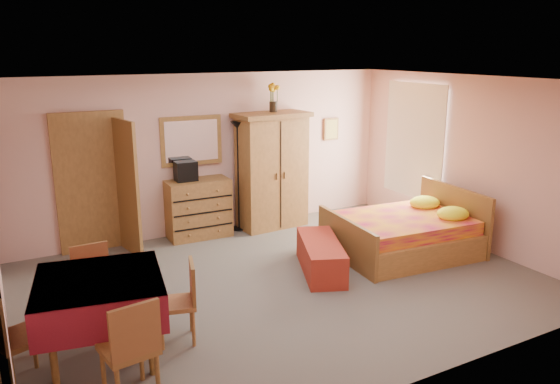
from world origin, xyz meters
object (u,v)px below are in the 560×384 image
stereo (186,171)px  sunflower_vase (273,98)px  chest_of_drawers (198,209)px  chair_north (95,288)px  bench (321,256)px  bed (402,223)px  chair_south (128,348)px  chair_west (21,336)px  floor_lamp (238,177)px  chair_east (176,303)px  wardrobe (272,171)px  wall_mirror (191,141)px  dining_table (102,319)px

stereo → sunflower_vase: sunflower_vase is taller
chest_of_drawers → stereo: 0.65m
sunflower_vase → chair_north: sunflower_vase is taller
bench → bed: bearing=0.6°
chair_south → chair_west: 1.04m
bench → sunflower_vase: bearing=79.0°
floor_lamp → chair_east: floor_lamp is taller
chest_of_drawers → chair_south: chair_south is taller
stereo → wardrobe: 1.48m
floor_lamp → bench: bearing=-84.0°
wardrobe → sunflower_vase: sunflower_vase is taller
chest_of_drawers → chair_north: 3.04m
wall_mirror → chair_west: bearing=-127.6°
chair_west → chair_east: 1.47m
wall_mirror → chair_south: (-2.03, -3.93, -1.07)m
floor_lamp → bench: floor_lamp is taller
chest_of_drawers → dining_table: chest_of_drawers is taller
wall_mirror → chair_south: bearing=-114.0°
dining_table → chair_south: 0.75m
wall_mirror → dining_table: wall_mirror is taller
wall_mirror → sunflower_vase: size_ratio=2.12×
chair_west → chest_of_drawers: bearing=117.5°
bench → chair_south: chair_south is taller
wall_mirror → chair_north: bearing=-126.2°
sunflower_vase → chair_south: bearing=-132.5°
wardrobe → sunflower_vase: bearing=45.1°
wall_mirror → chair_east: wall_mirror is taller
bed → dining_table: size_ratio=1.72×
bed → chair_north: bearing=-173.7°
dining_table → chair_south: bearing=-84.0°
chair_east → stereo: bearing=-6.0°
chair_north → stereo: bearing=-130.5°
wardrobe → chair_east: wardrobe is taller
chest_of_drawers → chair_north: size_ratio=1.12×
sunflower_vase → chair_east: 4.41m
wall_mirror → stereo: 0.51m
chest_of_drawers → sunflower_vase: size_ratio=2.13×
sunflower_vase → bench: sunflower_vase is taller
floor_lamp → chair_east: 3.68m
sunflower_vase → chair_east: (-2.73, -2.98, -1.76)m
stereo → chair_west: 4.13m
dining_table → chair_west: bearing=-173.9°
chair_south → chest_of_drawers: bearing=53.1°
chair_north → dining_table: bearing=82.8°
chair_east → wardrobe: bearing=-27.1°
wardrobe → bed: bearing=-65.7°
wall_mirror → bench: bearing=-64.9°
bench → dining_table: size_ratio=1.12×
wall_mirror → floor_lamp: size_ratio=0.54×
floor_lamp → wardrobe: bearing=-10.3°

